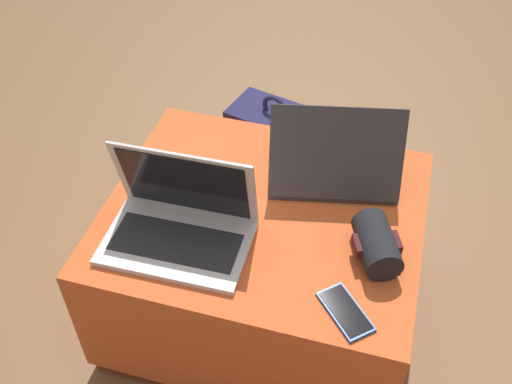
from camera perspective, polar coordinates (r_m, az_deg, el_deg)
name	(u,v)px	position (r m, az deg, el deg)	size (l,w,h in m)	color
ground_plane	(263,306)	(1.94, 0.64, -10.84)	(14.00, 14.00, 0.00)	brown
ottoman	(263,262)	(1.76, 0.69, -6.67)	(0.84, 0.71, 0.44)	maroon
laptop_near	(180,222)	(1.51, -7.27, -2.86)	(0.37, 0.25, 0.25)	silver
laptop_far	(333,164)	(1.67, 7.35, 2.65)	(0.39, 0.32, 0.25)	#333338
cell_phone	(345,311)	(1.40, 8.51, -11.19)	(0.15, 0.15, 0.01)	#1E4C9E
backpack	(274,156)	(2.15, 1.77, 3.45)	(0.33, 0.28, 0.45)	#23234C
wrist_brace	(377,244)	(1.48, 11.43, -4.87)	(0.14, 0.18, 0.09)	black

